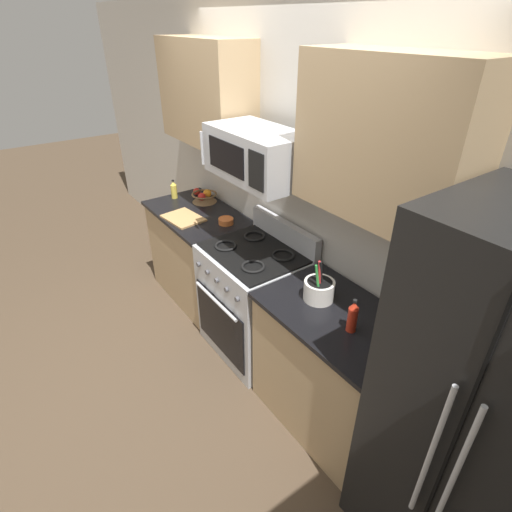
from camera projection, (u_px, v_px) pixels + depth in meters
name	position (u px, v px, depth m)	size (l,w,h in m)	color
ground_plane	(181.00, 380.00, 3.12)	(16.00, 16.00, 0.00)	#473828
wall_back	(296.00, 193.00, 3.00)	(8.00, 0.10, 2.60)	beige
counter_left	(200.00, 255.00, 3.87)	(1.05, 0.64, 0.91)	tan
range_oven	(254.00, 300.00, 3.23)	(0.76, 0.68, 1.09)	#B2B5BA
counter_right	(331.00, 368.00, 2.62)	(0.97, 0.64, 0.91)	tan
refrigerator	(492.00, 421.00, 1.72)	(0.84, 0.75, 1.88)	black
microwave	(257.00, 154.00, 2.64)	(0.75, 0.44, 0.33)	#B2B5BA
upper_cabinets_left	(205.00, 93.00, 3.22)	(1.04, 0.34, 0.80)	tan
upper_cabinets_right	(385.00, 141.00, 1.96)	(0.96, 0.34, 0.80)	tan
utensil_crock	(319.00, 289.00, 2.48)	(0.19, 0.19, 0.28)	white
fruit_basket	(204.00, 197.00, 3.82)	(0.24, 0.24, 0.11)	brown
apple_loose	(197.00, 192.00, 3.97)	(0.07, 0.07, 0.07)	red
cutting_board	(183.00, 218.00, 3.51)	(0.35, 0.26, 0.02)	tan
bottle_hot_sauce	(353.00, 317.00, 2.21)	(0.06, 0.06, 0.21)	red
bottle_oil	(174.00, 190.00, 3.88)	(0.06, 0.06, 0.18)	gold
bottle_soy	(397.00, 318.00, 2.23)	(0.07, 0.07, 0.19)	#382314
prep_bowl	(226.00, 221.00, 3.42)	(0.13, 0.13, 0.05)	#D1662D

